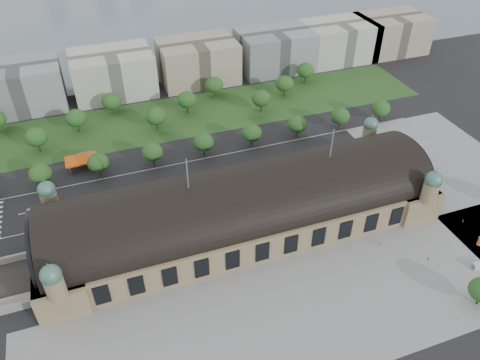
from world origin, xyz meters
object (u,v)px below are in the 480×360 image
object	(u,v)px
parked_car_5	(145,212)
parked_car_6	(163,209)
bus_mid	(258,169)
van_south	(480,266)
parked_car_0	(75,222)
advertising_column	(480,241)
traffic_car_4	(218,175)
pedestrian_1	(428,259)
parked_car_4	(100,216)
traffic_car_5	(323,149)
parked_car_3	(66,224)
pedestrian_0	(380,244)
parked_car_2	(123,217)
petrol_station	(84,158)
bus_east	(300,160)
traffic_car_1	(33,210)
parked_car_1	(72,229)
traffic_car_6	(376,145)
bus_west	(195,183)
pedestrian_2	(463,221)
traffic_car_3	(155,181)

from	to	relation	value
parked_car_5	parked_car_6	xyz separation A→B (m)	(7.48, -0.49, -0.02)
bus_mid	van_south	xyz separation A→B (m)	(52.97, -79.85, -0.54)
parked_car_0	advertising_column	xyz separation A→B (m)	(141.25, -63.55, 1.14)
traffic_car_4	pedestrian_1	world-z (taller)	pedestrian_1
parked_car_0	parked_car_4	world-z (taller)	parked_car_0
bus_mid	traffic_car_5	bearing A→B (deg)	-77.22
parked_car_3	parked_car_4	xyz separation A→B (m)	(13.22, 0.00, 0.02)
parked_car_4	pedestrian_0	size ratio (longest dim) A/B	2.32
parked_car_2	parked_car_6	xyz separation A→B (m)	(16.20, 0.00, -0.10)
petrol_station	bus_east	distance (m)	99.64
bus_mid	pedestrian_0	bearing A→B (deg)	-152.89
petrol_station	traffic_car_1	size ratio (longest dim) A/B	2.83
parked_car_5	pedestrian_1	distance (m)	109.37
parked_car_1	parked_car_5	xyz separation A→B (m)	(28.41, 0.49, -0.02)
traffic_car_6	van_south	world-z (taller)	van_south
parked_car_5	bus_east	world-z (taller)	bus_east
traffic_car_1	traffic_car_4	xyz separation A→B (m)	(77.61, -3.04, -0.04)
parked_car_3	parked_car_0	bearing A→B (deg)	57.31
parked_car_4	traffic_car_4	bearing A→B (deg)	73.23
parked_car_1	parked_car_4	bearing A→B (deg)	85.61
traffic_car_1	bus_east	world-z (taller)	bus_east
parked_car_0	parked_car_5	distance (m)	27.28
traffic_car_5	parked_car_0	size ratio (longest dim) A/B	0.97
pedestrian_0	bus_west	bearing A→B (deg)	120.35
traffic_car_4	advertising_column	size ratio (longest dim) A/B	1.28
traffic_car_4	parked_car_6	size ratio (longest dim) A/B	0.93
petrol_station	parked_car_2	world-z (taller)	petrol_station
bus_east	pedestrian_2	xyz separation A→B (m)	(42.80, -58.51, -0.82)
traffic_car_3	bus_mid	distance (m)	45.89
parked_car_1	parked_car_6	distance (m)	35.89
bus_west	pedestrian_1	world-z (taller)	bus_west
parked_car_6	traffic_car_3	bearing A→B (deg)	156.31
advertising_column	pedestrian_0	bearing A→B (deg)	161.23
parked_car_6	bus_mid	bearing A→B (deg)	81.39
traffic_car_6	pedestrian_1	world-z (taller)	pedestrian_1
traffic_car_3	traffic_car_6	size ratio (longest dim) A/B	0.82
petrol_station	traffic_car_3	size ratio (longest dim) A/B	3.01
parked_car_2	bus_west	bearing A→B (deg)	88.32
traffic_car_1	traffic_car_3	world-z (taller)	traffic_car_1
traffic_car_4	pedestrian_0	bearing A→B (deg)	40.08
traffic_car_6	bus_west	distance (m)	91.33
parked_car_2	parked_car_3	distance (m)	22.24
traffic_car_4	van_south	xyz separation A→B (m)	(70.89, -82.88, 0.37)
parked_car_4	parked_car_5	bearing A→B (deg)	51.00
traffic_car_1	van_south	xyz separation A→B (m)	(148.50, -85.92, 0.33)
advertising_column	pedestrian_1	distance (m)	22.79
bus_east	traffic_car_5	bearing A→B (deg)	-68.54
traffic_car_5	parked_car_0	bearing A→B (deg)	91.04
petrol_station	parked_car_5	xyz separation A→B (m)	(19.71, -43.80, -2.22)
petrol_station	traffic_car_6	world-z (taller)	petrol_station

